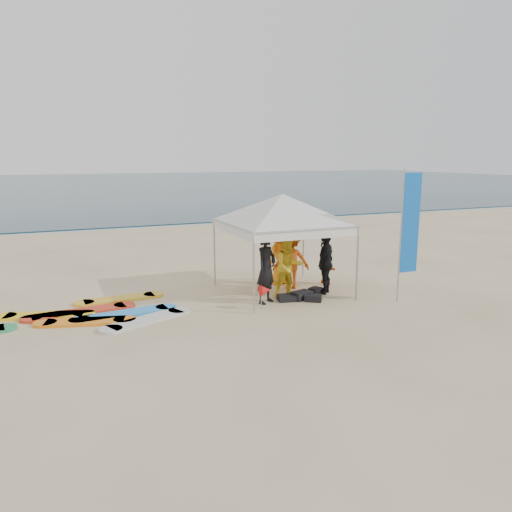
{
  "coord_description": "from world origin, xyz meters",
  "views": [
    {
      "loc": [
        -5.18,
        -9.67,
        3.9
      ],
      "look_at": [
        0.08,
        2.6,
        1.2
      ],
      "focal_mm": 35.0,
      "sensor_mm": 36.0,
      "label": 1
    }
  ],
  "objects": [
    {
      "name": "person_orange_a",
      "position": [
        1.46,
        3.18,
        0.85
      ],
      "size": [
        1.23,
        0.9,
        1.7
      ],
      "primitive_type": "imported",
      "rotation": [
        0.0,
        0.0,
        2.88
      ],
      "color": "#D05212",
      "rests_on": "ground"
    },
    {
      "name": "canopy_tent",
      "position": [
        1.01,
        2.89,
        2.83
      ],
      "size": [
        4.31,
        4.31,
        3.25
      ],
      "color": "#A5A5A8",
      "rests_on": "ground"
    },
    {
      "name": "ground",
      "position": [
        0.0,
        0.0,
        0.0
      ],
      "size": [
        120.0,
        120.0,
        0.0
      ],
      "primitive_type": "plane",
      "color": "beige",
      "rests_on": "ground"
    },
    {
      "name": "shoreline_foam",
      "position": [
        0.0,
        18.2,
        0.0
      ],
      "size": [
        160.0,
        1.2,
        0.01
      ],
      "primitive_type": "cube",
      "color": "silver",
      "rests_on": "ground"
    },
    {
      "name": "gear_pile",
      "position": [
        1.22,
        2.01,
        0.1
      ],
      "size": [
        1.51,
        1.02,
        0.22
      ],
      "color": "black",
      "rests_on": "ground"
    },
    {
      "name": "person_black_a",
      "position": [
        0.17,
        2.12,
        0.95
      ],
      "size": [
        0.83,
        0.75,
        1.9
      ],
      "primitive_type": "imported",
      "rotation": [
        0.0,
        0.0,
        0.56
      ],
      "color": "black",
      "rests_on": "ground"
    },
    {
      "name": "surfboard_spread",
      "position": [
        -4.42,
        2.75,
        0.04
      ],
      "size": [
        5.74,
        3.0,
        0.07
      ],
      "color": "#2B91E8",
      "rests_on": "ground"
    },
    {
      "name": "person_orange_b",
      "position": [
        1.4,
        3.73,
        0.89
      ],
      "size": [
        1.02,
        0.85,
        1.79
      ],
      "primitive_type": "imported",
      "rotation": [
        0.0,
        0.0,
        3.52
      ],
      "color": "orange",
      "rests_on": "ground"
    },
    {
      "name": "person_seated",
      "position": [
        2.67,
        3.2,
        0.51
      ],
      "size": [
        0.49,
        0.99,
        1.03
      ],
      "primitive_type": "imported",
      "rotation": [
        0.0,
        0.0,
        1.37
      ],
      "color": "#D55712",
      "rests_on": "ground"
    },
    {
      "name": "person_yellow",
      "position": [
        0.97,
        2.39,
        0.87
      ],
      "size": [
        0.88,
        0.71,
        1.73
      ],
      "primitive_type": "imported",
      "rotation": [
        0.0,
        0.0,
        -0.06
      ],
      "color": "yellow",
      "rests_on": "ground"
    },
    {
      "name": "person_black_b",
      "position": [
        2.11,
        2.31,
        0.89
      ],
      "size": [
        1.07,
        1.02,
        1.78
      ],
      "primitive_type": "imported",
      "rotation": [
        0.0,
        0.0,
        3.87
      ],
      "color": "black",
      "rests_on": "ground"
    },
    {
      "name": "marker_pennant",
      "position": [
        -0.08,
        1.62,
        0.49
      ],
      "size": [
        0.28,
        0.28,
        0.64
      ],
      "color": "#A5A5A8",
      "rests_on": "ground"
    },
    {
      "name": "feather_flag",
      "position": [
        3.71,
        0.76,
        2.1
      ],
      "size": [
        0.6,
        0.04,
        3.56
      ],
      "color": "#A5A5A8",
      "rests_on": "ground"
    },
    {
      "name": "ocean",
      "position": [
        0.0,
        60.0,
        0.04
      ],
      "size": [
        160.0,
        84.0,
        0.08
      ],
      "primitive_type": "cube",
      "color": "#0C2633",
      "rests_on": "ground"
    }
  ]
}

